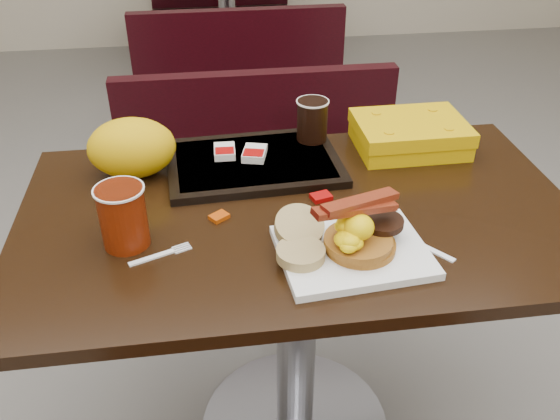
{
  "coord_description": "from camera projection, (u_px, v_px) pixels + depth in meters",
  "views": [
    {
      "loc": [
        -0.19,
        -1.05,
        1.46
      ],
      "look_at": [
        -0.05,
        -0.07,
        0.8
      ],
      "focal_mm": 38.26,
      "sensor_mm": 36.0,
      "label": 1
    }
  ],
  "objects": [
    {
      "name": "table_near",
      "position": [
        297.0,
        335.0,
        1.49
      ],
      "size": [
        1.2,
        0.7,
        0.75
      ],
      "primitive_type": null,
      "color": "black",
      "rests_on": "floor"
    },
    {
      "name": "bench_near_n",
      "position": [
        264.0,
        193.0,
        2.08
      ],
      "size": [
        1.0,
        0.46,
        0.72
      ],
      "primitive_type": null,
      "color": "black",
      "rests_on": "floor"
    },
    {
      "name": "table_far",
      "position": [
        228.0,
        28.0,
        3.64
      ],
      "size": [
        1.2,
        0.7,
        0.75
      ],
      "primitive_type": null,
      "color": "black",
      "rests_on": "floor"
    },
    {
      "name": "bench_far_s",
      "position": [
        237.0,
        71.0,
        3.07
      ],
      "size": [
        1.0,
        0.46,
        0.72
      ],
      "primitive_type": null,
      "color": "black",
      "rests_on": "floor"
    },
    {
      "name": "bench_far_n",
      "position": [
        221.0,
        1.0,
        4.22
      ],
      "size": [
        1.0,
        0.46,
        0.72
      ],
      "primitive_type": null,
      "color": "black",
      "rests_on": "floor"
    },
    {
      "name": "platter",
      "position": [
        353.0,
        252.0,
        1.15
      ],
      "size": [
        0.3,
        0.24,
        0.02
      ],
      "primitive_type": "cube",
      "rotation": [
        0.0,
        0.0,
        0.09
      ],
      "color": "white",
      "rests_on": "table_near"
    },
    {
      "name": "pancake_stack",
      "position": [
        360.0,
        242.0,
        1.14
      ],
      "size": [
        0.17,
        0.17,
        0.03
      ],
      "primitive_type": "cylinder",
      "rotation": [
        0.0,
        0.0,
        -0.31
      ],
      "color": "#8D5E17",
      "rests_on": "platter"
    },
    {
      "name": "sausage_patty",
      "position": [
        382.0,
        222.0,
        1.16
      ],
      "size": [
        0.1,
        0.1,
        0.01
      ],
      "primitive_type": "cylinder",
      "rotation": [
        0.0,
        0.0,
        0.27
      ],
      "color": "black",
      "rests_on": "pancake_stack"
    },
    {
      "name": "scrambled_eggs",
      "position": [
        359.0,
        229.0,
        1.1
      ],
      "size": [
        0.12,
        0.11,
        0.05
      ],
      "primitive_type": "ellipsoid",
      "rotation": [
        0.0,
        0.0,
        0.27
      ],
      "color": "#FFF205",
      "rests_on": "pancake_stack"
    },
    {
      "name": "bacon_strips",
      "position": [
        355.0,
        207.0,
        1.1
      ],
      "size": [
        0.19,
        0.12,
        0.01
      ],
      "primitive_type": null,
      "rotation": [
        0.0,
        0.0,
        0.3
      ],
      "color": "#3F0604",
      "rests_on": "scrambled_eggs"
    },
    {
      "name": "muffin_bottom",
      "position": [
        301.0,
        253.0,
        1.11
      ],
      "size": [
        0.09,
        0.09,
        0.02
      ],
      "primitive_type": "cylinder",
      "rotation": [
        0.0,
        0.0,
        -0.0
      ],
      "color": "tan",
      "rests_on": "platter"
    },
    {
      "name": "muffin_top",
      "position": [
        299.0,
        227.0,
        1.16
      ],
      "size": [
        0.12,
        0.12,
        0.06
      ],
      "primitive_type": "cylinder",
      "rotation": [
        0.38,
        0.0,
        0.21
      ],
      "color": "tan",
      "rests_on": "platter"
    },
    {
      "name": "coffee_cup_near",
      "position": [
        123.0,
        217.0,
        1.15
      ],
      "size": [
        0.1,
        0.1,
        0.13
      ],
      "primitive_type": "cylinder",
      "rotation": [
        0.0,
        0.0,
        -0.11
      ],
      "color": "#982105",
      "rests_on": "table_near"
    },
    {
      "name": "fork",
      "position": [
        151.0,
        258.0,
        1.14
      ],
      "size": [
        0.12,
        0.07,
        0.0
      ],
      "primitive_type": null,
      "rotation": [
        0.0,
        0.0,
        0.38
      ],
      "color": "white",
      "rests_on": "table_near"
    },
    {
      "name": "knife",
      "position": [
        421.0,
        245.0,
        1.18
      ],
      "size": [
        0.1,
        0.13,
        0.0
      ],
      "primitive_type": "cube",
      "rotation": [
        0.0,
        0.0,
        -0.9
      ],
      "color": "white",
      "rests_on": "table_near"
    },
    {
      "name": "condiment_syrup",
      "position": [
        219.0,
        217.0,
        1.25
      ],
      "size": [
        0.05,
        0.05,
        0.01
      ],
      "primitive_type": "cube",
      "rotation": [
        0.0,
        0.0,
        0.62
      ],
      "color": "#A53907",
      "rests_on": "table_near"
    },
    {
      "name": "condiment_ketchup",
      "position": [
        321.0,
        197.0,
        1.32
      ],
      "size": [
        0.05,
        0.04,
        0.01
      ],
      "primitive_type": "cube",
      "rotation": [
        0.0,
        0.0,
        0.27
      ],
      "color": "#8C0504",
      "rests_on": "table_near"
    },
    {
      "name": "tray",
      "position": [
        254.0,
        163.0,
        1.44
      ],
      "size": [
        0.42,
        0.31,
        0.02
      ],
      "primitive_type": "cube",
      "rotation": [
        0.0,
        0.0,
        0.05
      ],
      "color": "black",
      "rests_on": "table_near"
    },
    {
      "name": "hashbrown_sleeve_left",
      "position": [
        225.0,
        151.0,
        1.45
      ],
      "size": [
        0.05,
        0.07,
        0.02
      ],
      "primitive_type": "cube",
      "rotation": [
        0.0,
        0.0,
        -0.03
      ],
      "color": "silver",
      "rests_on": "tray"
    },
    {
      "name": "hashbrown_sleeve_right",
      "position": [
        255.0,
        153.0,
        1.44
      ],
      "size": [
        0.07,
        0.08,
        0.02
      ],
      "primitive_type": "cube",
      "rotation": [
        0.0,
        0.0,
        -0.26
      ],
      "color": "silver",
      "rests_on": "tray"
    },
    {
      "name": "coffee_cup_far",
      "position": [
        312.0,
        120.0,
        1.49
      ],
      "size": [
        0.09,
        0.09,
        0.1
      ],
      "primitive_type": "cylinder",
      "rotation": [
        0.0,
        0.0,
        0.28
      ],
      "color": "black",
      "rests_on": "tray"
    },
    {
      "name": "clamshell",
      "position": [
        410.0,
        134.0,
        1.5
      ],
      "size": [
        0.27,
        0.21,
        0.07
      ],
      "primitive_type": "cube",
      "rotation": [
        0.0,
        0.0,
        0.01
      ],
      "color": "#CA9A03",
      "rests_on": "table_near"
    },
    {
      "name": "paper_bag",
      "position": [
        132.0,
        148.0,
        1.37
      ],
      "size": [
        0.21,
        0.16,
        0.14
      ],
      "primitive_type": "ellipsoid",
      "rotation": [
        0.0,
        0.0,
        -0.07
      ],
      "color": "orange",
      "rests_on": "table_near"
    }
  ]
}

